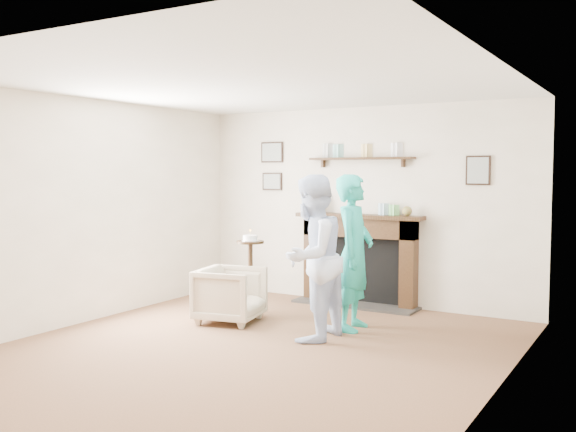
% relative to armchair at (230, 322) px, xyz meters
% --- Properties ---
extents(ground, '(5.00, 5.00, 0.00)m').
position_rel_armchair_xyz_m(ground, '(0.84, -0.78, 0.00)').
color(ground, brown).
rests_on(ground, ground).
extents(room_shell, '(4.54, 5.02, 2.52)m').
position_rel_armchair_xyz_m(room_shell, '(0.84, -0.09, 1.62)').
color(room_shell, beige).
rests_on(room_shell, ground).
extents(armchair, '(0.80, 0.78, 0.62)m').
position_rel_armchair_xyz_m(armchair, '(0.00, 0.00, 0.00)').
color(armchair, '#C2B290').
rests_on(armchair, ground).
extents(man, '(0.65, 0.82, 1.66)m').
position_rel_armchair_xyz_m(man, '(1.14, -0.20, 0.00)').
color(man, silver).
rests_on(man, ground).
extents(woman, '(0.47, 0.65, 1.66)m').
position_rel_armchair_xyz_m(woman, '(1.33, 0.40, 0.00)').
color(woman, '#1FB1AC').
rests_on(woman, ground).
extents(pedestal_table, '(0.32, 0.32, 1.02)m').
position_rel_armchair_xyz_m(pedestal_table, '(0.04, 0.34, 0.63)').
color(pedestal_table, black).
rests_on(pedestal_table, ground).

